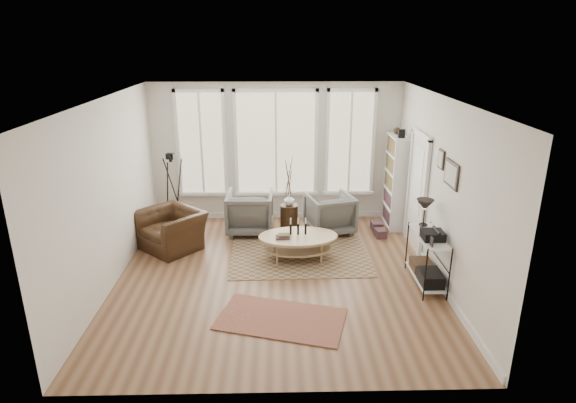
{
  "coord_description": "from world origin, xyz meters",
  "views": [
    {
      "loc": [
        0.02,
        -7.13,
        3.78
      ],
      "look_at": [
        0.2,
        0.6,
        1.1
      ],
      "focal_mm": 30.0,
      "sensor_mm": 36.0,
      "label": 1
    }
  ],
  "objects_px": {
    "armchair_left": "(250,212)",
    "side_table": "(289,196)",
    "low_shelf": "(427,254)",
    "coffee_table": "(298,241)",
    "armchair_right": "(330,213)",
    "bookcase": "(395,181)",
    "accent_chair": "(171,230)"
  },
  "relations": [
    {
      "from": "side_table",
      "to": "armchair_left",
      "type": "bearing_deg",
      "value": -173.48
    },
    {
      "from": "low_shelf",
      "to": "side_table",
      "type": "distance_m",
      "value": 3.14
    },
    {
      "from": "bookcase",
      "to": "side_table",
      "type": "height_order",
      "value": "bookcase"
    },
    {
      "from": "armchair_right",
      "to": "coffee_table",
      "type": "bearing_deg",
      "value": 44.99
    },
    {
      "from": "armchair_right",
      "to": "armchair_left",
      "type": "bearing_deg",
      "value": -16.66
    },
    {
      "from": "low_shelf",
      "to": "armchair_right",
      "type": "height_order",
      "value": "low_shelf"
    },
    {
      "from": "armchair_left",
      "to": "side_table",
      "type": "height_order",
      "value": "side_table"
    },
    {
      "from": "low_shelf",
      "to": "armchair_left",
      "type": "xyz_separation_m",
      "value": [
        -2.91,
        2.21,
        -0.09
      ]
    },
    {
      "from": "armchair_right",
      "to": "accent_chair",
      "type": "distance_m",
      "value": 3.11
    },
    {
      "from": "low_shelf",
      "to": "coffee_table",
      "type": "xyz_separation_m",
      "value": [
        -2.01,
        0.95,
        -0.17
      ]
    },
    {
      "from": "bookcase",
      "to": "coffee_table",
      "type": "height_order",
      "value": "bookcase"
    },
    {
      "from": "low_shelf",
      "to": "armchair_left",
      "type": "relative_size",
      "value": 1.4
    },
    {
      "from": "armchair_right",
      "to": "accent_chair",
      "type": "relative_size",
      "value": 0.8
    },
    {
      "from": "bookcase",
      "to": "low_shelf",
      "type": "height_order",
      "value": "bookcase"
    },
    {
      "from": "coffee_table",
      "to": "bookcase",
      "type": "bearing_deg",
      "value": 37.21
    },
    {
      "from": "coffee_table",
      "to": "armchair_left",
      "type": "height_order",
      "value": "armchair_left"
    },
    {
      "from": "bookcase",
      "to": "low_shelf",
      "type": "distance_m",
      "value": 2.56
    },
    {
      "from": "armchair_left",
      "to": "coffee_table",
      "type": "bearing_deg",
      "value": 127.12
    },
    {
      "from": "bookcase",
      "to": "accent_chair",
      "type": "distance_m",
      "value": 4.56
    },
    {
      "from": "bookcase",
      "to": "side_table",
      "type": "relative_size",
      "value": 1.37
    },
    {
      "from": "side_table",
      "to": "accent_chair",
      "type": "xyz_separation_m",
      "value": [
        -2.22,
        -0.81,
        -0.37
      ]
    },
    {
      "from": "low_shelf",
      "to": "coffee_table",
      "type": "bearing_deg",
      "value": 154.55
    },
    {
      "from": "low_shelf",
      "to": "armchair_left",
      "type": "height_order",
      "value": "low_shelf"
    },
    {
      "from": "side_table",
      "to": "accent_chair",
      "type": "height_order",
      "value": "side_table"
    },
    {
      "from": "coffee_table",
      "to": "side_table",
      "type": "xyz_separation_m",
      "value": [
        -0.12,
        1.34,
        0.38
      ]
    },
    {
      "from": "armchair_left",
      "to": "accent_chair",
      "type": "bearing_deg",
      "value": 27.84
    },
    {
      "from": "low_shelf",
      "to": "coffee_table",
      "type": "relative_size",
      "value": 0.91
    },
    {
      "from": "armchair_left",
      "to": "accent_chair",
      "type": "xyz_separation_m",
      "value": [
        -1.43,
        -0.72,
        -0.07
      ]
    },
    {
      "from": "coffee_table",
      "to": "accent_chair",
      "type": "bearing_deg",
      "value": 167.07
    },
    {
      "from": "bookcase",
      "to": "accent_chair",
      "type": "relative_size",
      "value": 1.87
    },
    {
      "from": "coffee_table",
      "to": "armchair_right",
      "type": "xyz_separation_m",
      "value": [
        0.69,
        1.21,
        0.06
      ]
    },
    {
      "from": "armchair_left",
      "to": "side_table",
      "type": "relative_size",
      "value": 0.62
    }
  ]
}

